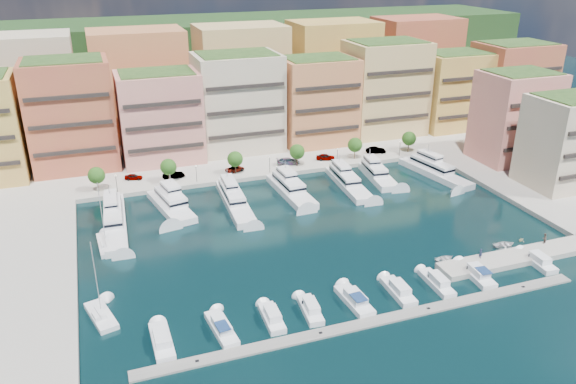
# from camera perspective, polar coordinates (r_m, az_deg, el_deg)

# --- Properties ---
(ground) EXTENTS (400.00, 400.00, 0.00)m
(ground) POSITION_cam_1_polar(r_m,az_deg,el_deg) (111.16, 3.09, -4.05)
(ground) COLOR black
(ground) RESTS_ON ground
(north_quay) EXTENTS (220.00, 64.00, 2.00)m
(north_quay) POSITION_cam_1_polar(r_m,az_deg,el_deg) (165.73, -5.14, 5.30)
(north_quay) COLOR #9E998E
(north_quay) RESTS_ON ground
(hillside) EXTENTS (240.00, 40.00, 58.00)m
(hillside) POSITION_cam_1_polar(r_m,az_deg,el_deg) (210.82, -8.53, 9.08)
(hillside) COLOR #183415
(hillside) RESTS_ON ground
(south_pontoon) EXTENTS (72.00, 2.20, 0.35)m
(south_pontoon) POSITION_cam_1_polar(r_m,az_deg,el_deg) (87.08, 8.94, -12.91)
(south_pontoon) COLOR gray
(south_pontoon) RESTS_ON ground
(finger_pier) EXTENTS (32.00, 5.00, 2.00)m
(finger_pier) POSITION_cam_1_polar(r_m,az_deg,el_deg) (109.83, 22.41, -6.31)
(finger_pier) COLOR #9E998E
(finger_pier) RESTS_ON ground
(apartment_1) EXTENTS (20.00, 16.50, 26.80)m
(apartment_1) POSITION_cam_1_polar(r_m,az_deg,el_deg) (147.60, -21.18, 7.35)
(apartment_1) COLOR #AF473A
(apartment_1) RESTS_ON north_quay
(apartment_2) EXTENTS (20.00, 15.50, 22.80)m
(apartment_2) POSITION_cam_1_polar(r_m,az_deg,el_deg) (146.92, -12.87, 7.46)
(apartment_2) COLOR tan
(apartment_2) RESTS_ON north_quay
(apartment_3) EXTENTS (22.00, 16.50, 25.80)m
(apartment_3) POSITION_cam_1_polar(r_m,az_deg,el_deg) (152.10, -5.09, 9.08)
(apartment_3) COLOR beige
(apartment_3) RESTS_ON north_quay
(apartment_4) EXTENTS (20.00, 15.50, 23.80)m
(apartment_4) POSITION_cam_1_polar(r_m,az_deg,el_deg) (157.29, 2.98, 9.24)
(apartment_4) COLOR #CA7E4C
(apartment_4) RESTS_ON north_quay
(apartment_5) EXTENTS (22.00, 16.50, 26.80)m
(apartment_5) POSITION_cam_1_polar(r_m,az_deg,el_deg) (168.10, 9.80, 10.38)
(apartment_5) COLOR tan
(apartment_5) RESTS_ON north_quay
(apartment_6) EXTENTS (20.00, 15.50, 22.80)m
(apartment_6) POSITION_cam_1_polar(r_m,az_deg,el_deg) (178.53, 16.36, 9.88)
(apartment_6) COLOR #BB8544
(apartment_6) RESTS_ON north_quay
(apartment_7) EXTENTS (22.00, 16.50, 24.80)m
(apartment_7) POSITION_cam_1_polar(r_m,az_deg,el_deg) (189.06, 21.78, 10.19)
(apartment_7) COLOR #AF473A
(apartment_7) RESTS_ON north_quay
(apartment_east_a) EXTENTS (18.00, 14.50, 22.80)m
(apartment_east_a) POSITION_cam_1_polar(r_m,az_deg,el_deg) (154.65, 22.08, 7.12)
(apartment_east_a) COLOR tan
(apartment_east_a) RESTS_ON east_quay
(apartment_east_b) EXTENTS (18.00, 14.50, 20.80)m
(apartment_east_b) POSITION_cam_1_polar(r_m,az_deg,el_deg) (142.58, 26.64, 4.63)
(apartment_east_b) COLOR beige
(apartment_east_b) RESTS_ON east_quay
(backblock_0) EXTENTS (26.00, 18.00, 30.00)m
(backblock_0) POSITION_cam_1_polar(r_m,az_deg,el_deg) (169.34, -25.00, 9.24)
(backblock_0) COLOR beige
(backblock_0) RESTS_ON north_quay
(backblock_1) EXTENTS (26.00, 18.00, 30.00)m
(backblock_1) POSITION_cam_1_polar(r_m,az_deg,el_deg) (169.09, -14.77, 10.62)
(backblock_1) COLOR #CA7E4C
(backblock_1) RESTS_ON north_quay
(backblock_2) EXTENTS (26.00, 18.00, 30.00)m
(backblock_2) POSITION_cam_1_polar(r_m,az_deg,el_deg) (174.10, -4.74, 11.65)
(backblock_2) COLOR tan
(backblock_2) RESTS_ON north_quay
(backblock_3) EXTENTS (26.00, 18.00, 30.00)m
(backblock_3) POSITION_cam_1_polar(r_m,az_deg,el_deg) (183.93, 4.52, 12.29)
(backblock_3) COLOR #BB8544
(backblock_3) RESTS_ON north_quay
(backblock_4) EXTENTS (26.00, 18.00, 30.00)m
(backblock_4) POSITION_cam_1_polar(r_m,az_deg,el_deg) (197.85, 12.69, 12.59)
(backblock_4) COLOR #AF473A
(backblock_4) RESTS_ON north_quay
(tree_0) EXTENTS (3.80, 3.80, 5.65)m
(tree_0) POSITION_cam_1_polar(r_m,az_deg,el_deg) (132.72, -18.88, 1.60)
(tree_0) COLOR #473323
(tree_0) RESTS_ON north_quay
(tree_1) EXTENTS (3.80, 3.80, 5.65)m
(tree_1) POSITION_cam_1_polar(r_m,az_deg,el_deg) (133.51, -12.06, 2.51)
(tree_1) COLOR #473323
(tree_1) RESTS_ON north_quay
(tree_2) EXTENTS (3.80, 3.80, 5.65)m
(tree_2) POSITION_cam_1_polar(r_m,az_deg,el_deg) (136.20, -5.40, 3.35)
(tree_2) COLOR #473323
(tree_2) RESTS_ON north_quay
(tree_3) EXTENTS (3.80, 3.80, 5.65)m
(tree_3) POSITION_cam_1_polar(r_m,az_deg,el_deg) (140.66, 0.94, 4.11)
(tree_3) COLOR #473323
(tree_3) RESTS_ON north_quay
(tree_4) EXTENTS (3.80, 3.80, 5.65)m
(tree_4) POSITION_cam_1_polar(r_m,az_deg,el_deg) (146.75, 6.82, 4.77)
(tree_4) COLOR #473323
(tree_4) RESTS_ON north_quay
(tree_5) EXTENTS (3.80, 3.80, 5.65)m
(tree_5) POSITION_cam_1_polar(r_m,az_deg,el_deg) (154.25, 12.19, 5.33)
(tree_5) COLOR #473323
(tree_5) RESTS_ON north_quay
(lamppost_0) EXTENTS (0.30, 0.30, 4.20)m
(lamppost_0) POSITION_cam_1_polar(r_m,az_deg,el_deg) (130.91, -17.06, 1.11)
(lamppost_0) COLOR black
(lamppost_0) RESTS_ON north_quay
(lamppost_1) EXTENTS (0.30, 0.30, 4.20)m
(lamppost_1) POSITION_cam_1_polar(r_m,az_deg,el_deg) (132.50, -9.32, 2.13)
(lamppost_1) COLOR black
(lamppost_1) RESTS_ON north_quay
(lamppost_2) EXTENTS (0.30, 0.30, 4.20)m
(lamppost_2) POSITION_cam_1_polar(r_m,az_deg,el_deg) (136.47, -1.88, 3.08)
(lamppost_2) COLOR black
(lamppost_2) RESTS_ON north_quay
(lamppost_3) EXTENTS (0.30, 0.30, 4.20)m
(lamppost_3) POSITION_cam_1_polar(r_m,az_deg,el_deg) (142.61, 5.03, 3.91)
(lamppost_3) COLOR black
(lamppost_3) RESTS_ON north_quay
(lamppost_4) EXTENTS (0.30, 0.30, 4.20)m
(lamppost_4) POSITION_cam_1_polar(r_m,az_deg,el_deg) (150.67, 11.31, 4.61)
(lamppost_4) COLOR black
(lamppost_4) RESTS_ON north_quay
(yacht_0) EXTENTS (5.28, 26.42, 7.30)m
(yacht_0) POSITION_cam_1_polar(r_m,az_deg,el_deg) (118.81, -17.22, -2.60)
(yacht_0) COLOR white
(yacht_0) RESTS_ON ground
(yacht_1) EXTENTS (8.40, 18.82, 7.30)m
(yacht_1) POSITION_cam_1_polar(r_m,az_deg,el_deg) (122.85, -11.86, -1.20)
(yacht_1) COLOR white
(yacht_1) RESTS_ON ground
(yacht_2) EXTENTS (5.25, 23.53, 7.30)m
(yacht_2) POSITION_cam_1_polar(r_m,az_deg,el_deg) (122.86, -5.50, -0.72)
(yacht_2) COLOR white
(yacht_2) RESTS_ON ground
(yacht_3) EXTENTS (5.79, 19.96, 7.30)m
(yacht_3) POSITION_cam_1_polar(r_m,az_deg,el_deg) (127.89, 0.20, 0.40)
(yacht_3) COLOR white
(yacht_3) RESTS_ON ground
(yacht_4) EXTENTS (5.90, 21.11, 7.30)m
(yacht_4) POSITION_cam_1_polar(r_m,az_deg,el_deg) (132.54, 6.03, 1.06)
(yacht_4) COLOR white
(yacht_4) RESTS_ON ground
(yacht_5) EXTENTS (6.52, 16.97, 7.30)m
(yacht_5) POSITION_cam_1_polar(r_m,az_deg,el_deg) (138.00, 9.02, 1.86)
(yacht_5) COLOR white
(yacht_5) RESTS_ON ground
(yacht_6) EXTENTS (8.21, 22.54, 7.30)m
(yacht_6) POSITION_cam_1_polar(r_m,az_deg,el_deg) (143.03, 14.52, 2.17)
(yacht_6) COLOR white
(yacht_6) RESTS_ON ground
(cruiser_0) EXTENTS (2.76, 8.53, 2.55)m
(cruiser_0) POSITION_cam_1_polar(r_m,az_deg,el_deg) (83.48, -12.69, -14.59)
(cruiser_0) COLOR white
(cruiser_0) RESTS_ON ground
(cruiser_1) EXTENTS (3.40, 9.03, 2.66)m
(cruiser_1) POSITION_cam_1_polar(r_m,az_deg,el_deg) (84.37, -6.75, -13.63)
(cruiser_1) COLOR white
(cruiser_1) RESTS_ON ground
(cruiser_2) EXTENTS (2.65, 7.42, 2.55)m
(cruiser_2) POSITION_cam_1_polar(r_m,az_deg,el_deg) (85.96, -1.64, -12.68)
(cruiser_2) COLOR white
(cruiser_2) RESTS_ON ground
(cruiser_3) EXTENTS (3.00, 7.66, 2.55)m
(cruiser_3) POSITION_cam_1_polar(r_m,az_deg,el_deg) (87.68, 2.30, -11.88)
(cruiser_3) COLOR white
(cruiser_3) RESTS_ON ground
(cruiser_4) EXTENTS (3.31, 8.87, 2.66)m
(cruiser_4) POSITION_cam_1_polar(r_m,az_deg,el_deg) (90.22, 6.78, -10.89)
(cruiser_4) COLOR white
(cruiser_4) RESTS_ON ground
(cruiser_5) EXTENTS (2.83, 8.25, 2.55)m
(cruiser_5) POSITION_cam_1_polar(r_m,az_deg,el_deg) (93.55, 11.17, -9.86)
(cruiser_5) COLOR white
(cruiser_5) RESTS_ON ground
(cruiser_6) EXTENTS (2.68, 8.45, 2.55)m
(cruiser_6) POSITION_cam_1_polar(r_m,az_deg,el_deg) (97.04, 14.89, -8.93)
(cruiser_6) COLOR white
(cruiser_6) RESTS_ON ground
(cruiser_7) EXTENTS (3.33, 8.57, 2.66)m
(cruiser_7) POSITION_cam_1_polar(r_m,az_deg,el_deg) (101.24, 18.62, -7.95)
(cruiser_7) COLOR white
(cruiser_7) RESTS_ON ground
(cruiser_9) EXTENTS (2.99, 7.89, 2.55)m
(cruiser_9) POSITION_cam_1_polar(r_m,az_deg,el_deg) (109.12, 24.04, -6.47)
(cruiser_9) COLOR white
(cruiser_9) RESTS_ON ground
(sailboat_0) EXTENTS (4.88, 8.87, 13.20)m
(sailboat_0) POSITION_cam_1_polar(r_m,az_deg,el_deg) (91.09, -18.44, -11.92)
(sailboat_0) COLOR white
(sailboat_0) RESTS_ON ground
(sailboat_2) EXTENTS (3.24, 9.38, 13.20)m
(sailboat_2) POSITION_cam_1_polar(r_m,az_deg,el_deg) (110.86, -17.99, -5.16)
(sailboat_2) COLOR white
(sailboat_2) RESTS_ON ground
(tender_2) EXTENTS (4.35, 3.12, 0.90)m
(tender_2) POSITION_cam_1_polar(r_m,az_deg,el_deg) (112.86, 21.13, -5.03)
(tender_2) COLOR silver
(tender_2) RESTS_ON ground
(tender_0) EXTENTS (3.91, 2.99, 0.75)m
(tender_0) POSITION_cam_1_polar(r_m,az_deg,el_deg) (104.80, 15.62, -6.55)
(tender_0) COLOR silver
(tender_0) RESTS_ON ground
(tender_1) EXTENTS (1.63, 1.46, 0.76)m
(tender_1) POSITION_cam_1_polar(r_m,az_deg,el_deg) (107.44, 18.61, -6.16)
(tender_1) COLOR beige
(tender_1) RESTS_ON ground
(tender_3) EXTENTS (1.61, 1.48, 0.72)m
(tender_3) POSITION_cam_1_polar(r_m,az_deg,el_deg) (116.20, 22.61, -4.49)
(tender_3) COLOR beige
(tender_3) RESTS_ON ground
(car_0) EXTENTS (4.42, 2.82, 1.40)m
(car_0) POSITION_cam_1_polar(r_m,az_deg,el_deg) (137.98, -15.42, 1.50)
(car_0) COLOR gray
(car_0) RESTS_ON north_quay
(car_1) EXTENTS (5.41, 2.78, 1.70)m
(car_1) POSITION_cam_1_polar(r_m,az_deg,el_deg) (136.44, -11.54, 1.70)
(car_1) COLOR gray
(car_1) RESTS_ON north_quay
(car_2) EXTENTS (5.33, 3.79, 1.35)m
(car_2) POSITION_cam_1_polar(r_m,az_deg,el_deg) (138.55, -5.40, 2.35)
(car_2) COLOR gray
(car_2) RESTS_ON north_quay
(car_3) EXTENTS (5.94, 2.73, 1.68)m
(car_3) POSITION_cam_1_polar(r_m,az_deg,el_deg) (142.64, 0.02, 3.16)
(car_3) COLOR gray
(car_3) RESTS_ON north_quay
(car_4) EXTENTS (5.11, 3.21, 1.62)m
(car_4) POSITION_cam_1_polar(r_m,az_deg,el_deg) (146.04, 3.83, 3.58)
(car_4) COLOR gray
(car_4) RESTS_ON north_quay
(car_5) EXTENTS (5.46, 2.75, 1.72)m
(car_5) POSITION_cam_1_polar(r_m,az_deg,el_deg) (152.40, 8.92, 4.22)
(car_5) COLOR gray
(car_5) RESTS_ON north_quay
(person_0) EXTENTS (0.55, 0.73, 1.80)m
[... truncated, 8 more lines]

